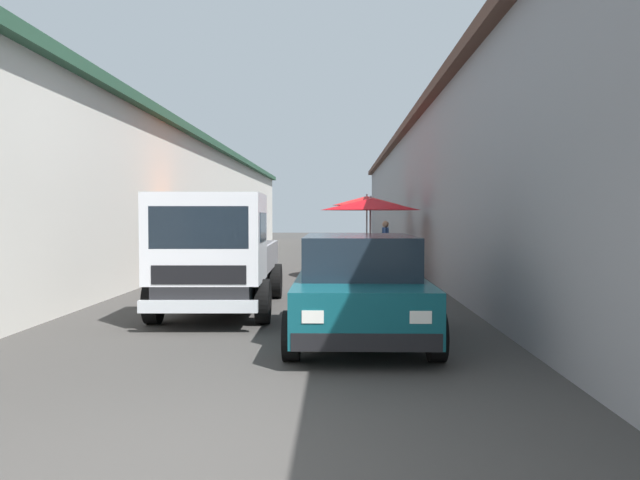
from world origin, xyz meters
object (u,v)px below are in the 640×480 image
at_px(fruit_stall_near_left, 367,210).
at_px(fruit_stall_near_right, 371,212).
at_px(plastic_stool, 386,286).
at_px(hatchback_car, 359,286).
at_px(delivery_truck, 215,256).
at_px(parked_scooter, 393,282).
at_px(fruit_stall_mid_lane, 213,214).
at_px(vendor_by_crates, 385,242).

xyz_separation_m(fruit_stall_near_left, fruit_stall_near_right, (-4.06, 0.05, -0.08)).
bearing_deg(plastic_stool, hatchback_car, 169.72).
bearing_deg(plastic_stool, delivery_truck, 122.12).
xyz_separation_m(fruit_stall_near_right, parked_scooter, (-5.25, -0.13, -1.38)).
height_order(fruit_stall_near_left, hatchback_car, fruit_stall_near_left).
xyz_separation_m(fruit_stall_mid_lane, delivery_truck, (-6.07, -1.27, -0.72)).
height_order(fruit_stall_near_right, parked_scooter, fruit_stall_near_right).
height_order(parked_scooter, plastic_stool, parked_scooter).
distance_m(parked_scooter, plastic_stool, 0.54).
relative_size(fruit_stall_near_left, plastic_stool, 5.69).
distance_m(fruit_stall_near_left, plastic_stool, 8.93).
bearing_deg(fruit_stall_near_right, fruit_stall_mid_lane, 97.71).
height_order(fruit_stall_near_right, plastic_stool, fruit_stall_near_right).
xyz_separation_m(fruit_stall_mid_lane, hatchback_car, (-7.84, -3.66, -1.02)).
distance_m(fruit_stall_near_left, parked_scooter, 9.42).
bearing_deg(delivery_truck, fruit_stall_near_left, -16.00).
bearing_deg(parked_scooter, fruit_stall_near_right, 1.42).
distance_m(fruit_stall_mid_lane, plastic_stool, 6.16).
bearing_deg(fruit_stall_near_left, vendor_by_crates, -154.38).
bearing_deg(fruit_stall_near_right, plastic_stool, -179.47).
bearing_deg(fruit_stall_near_left, delivery_truck, 164.00).
relative_size(delivery_truck, vendor_by_crates, 3.19).
xyz_separation_m(fruit_stall_near_left, plastic_stool, (-8.78, 0.01, -1.58)).
height_order(fruit_stall_mid_lane, fruit_stall_near_left, fruit_stall_near_left).
bearing_deg(fruit_stall_near_right, fruit_stall_near_left, -0.74).
distance_m(delivery_truck, vendor_by_crates, 10.21).
bearing_deg(vendor_by_crates, plastic_stool, 175.74).
distance_m(hatchback_car, parked_scooter, 3.28).
height_order(fruit_stall_near_left, delivery_truck, fruit_stall_near_left).
distance_m(vendor_by_crates, plastic_stool, 7.66).
bearing_deg(plastic_stool, parked_scooter, -170.58).
height_order(fruit_stall_mid_lane, hatchback_car, fruit_stall_mid_lane).
bearing_deg(plastic_stool, fruit_stall_mid_lane, 46.23).
distance_m(fruit_stall_mid_lane, delivery_truck, 6.24).
bearing_deg(vendor_by_crates, fruit_stall_near_right, 168.07).
xyz_separation_m(fruit_stall_mid_lane, fruit_stall_near_left, (4.64, -4.34, 0.15)).
distance_m(vendor_by_crates, parked_scooter, 8.17).
bearing_deg(parked_scooter, hatchback_car, 166.60).
relative_size(fruit_stall_near_right, delivery_truck, 0.56).
xyz_separation_m(vendor_by_crates, parked_scooter, (-8.14, 0.48, -0.44)).
relative_size(fruit_stall_mid_lane, fruit_stall_near_right, 0.84).
height_order(fruit_stall_near_right, vendor_by_crates, fruit_stall_near_right).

